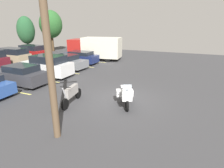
# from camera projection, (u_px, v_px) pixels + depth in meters

# --- Properties ---
(ground) EXTENTS (44.00, 44.00, 0.10)m
(ground) POSITION_uv_depth(u_px,v_px,m) (120.00, 100.00, 11.20)
(ground) COLOR #38383A
(motorcycle_touring) EXTENTS (1.97, 1.29, 1.45)m
(motorcycle_touring) POSITION_uv_depth(u_px,v_px,m) (126.00, 94.00, 10.10)
(motorcycle_touring) COLOR black
(motorcycle_touring) RESTS_ON ground
(motorcycle_second) EXTENTS (2.31, 0.65, 1.27)m
(motorcycle_second) POSITION_uv_depth(u_px,v_px,m) (72.00, 94.00, 10.42)
(motorcycle_second) COLOR black
(motorcycle_second) RESTS_ON ground
(parking_stripes) EXTENTS (23.12, 5.20, 0.01)m
(parking_stripes) POSITION_uv_depth(u_px,v_px,m) (4.00, 89.00, 12.92)
(parking_stripes) COLOR #EAE066
(parking_stripes) RESTS_ON ground
(car_charcoal) EXTENTS (1.84, 4.44, 1.52)m
(car_charcoal) POSITION_uv_depth(u_px,v_px,m) (20.00, 75.00, 13.81)
(car_charcoal) COLOR #38383D
(car_charcoal) RESTS_ON ground
(car_white) EXTENTS (1.92, 4.58, 1.85)m
(car_white) POSITION_uv_depth(u_px,v_px,m) (47.00, 66.00, 16.03)
(car_white) COLOR white
(car_white) RESTS_ON ground
(car_grey) EXTENTS (2.22, 4.84, 1.45)m
(car_grey) POSITION_uv_depth(u_px,v_px,m) (65.00, 62.00, 18.91)
(car_grey) COLOR slate
(car_grey) RESTS_ON ground
(car_navy) EXTENTS (1.89, 4.89, 1.42)m
(car_navy) POSITION_uv_depth(u_px,v_px,m) (78.00, 57.00, 21.45)
(car_navy) COLOR navy
(car_navy) RESTS_ON ground
(car_far_tan) EXTENTS (1.82, 4.78, 1.83)m
(car_far_tan) POSITION_uv_depth(u_px,v_px,m) (11.00, 56.00, 21.12)
(car_far_tan) COLOR tan
(car_far_tan) RESTS_ON ground
(car_far_red) EXTENTS (2.28, 4.95, 1.88)m
(car_far_red) POSITION_uv_depth(u_px,v_px,m) (31.00, 52.00, 23.59)
(car_far_red) COLOR maroon
(car_far_red) RESTS_ON ground
(box_truck) EXTENTS (3.44, 6.93, 2.83)m
(box_truck) POSITION_uv_depth(u_px,v_px,m) (96.00, 48.00, 23.49)
(box_truck) COLOR #A51E19
(box_truck) RESTS_ON ground
(utility_pole) EXTENTS (1.27, 1.44, 7.29)m
(utility_pole) POSITION_uv_depth(u_px,v_px,m) (47.00, 42.00, 6.33)
(utility_pole) COLOR brown
(utility_pole) RESTS_ON ground
(tree_left) EXTENTS (3.69, 3.69, 6.64)m
(tree_left) POSITION_uv_depth(u_px,v_px,m) (51.00, 24.00, 30.04)
(tree_left) COLOR #4C3823
(tree_left) RESTS_ON ground
(tree_center_right) EXTENTS (2.47, 2.47, 5.56)m
(tree_center_right) POSITION_uv_depth(u_px,v_px,m) (26.00, 30.00, 26.62)
(tree_center_right) COLOR #4C3823
(tree_center_right) RESTS_ON ground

